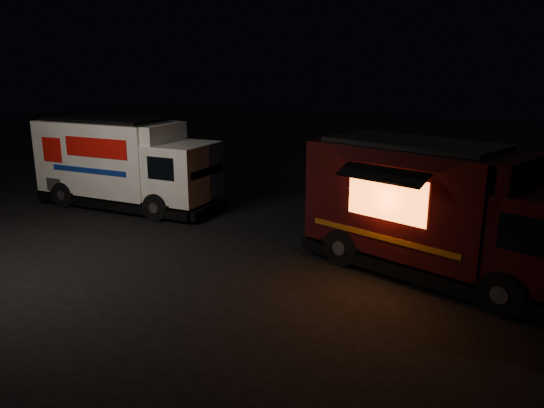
{
  "coord_description": "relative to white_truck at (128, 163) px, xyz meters",
  "views": [
    {
      "loc": [
        9.07,
        -10.34,
        5.04
      ],
      "look_at": [
        1.11,
        2.0,
        1.12
      ],
      "focal_mm": 35.0,
      "sensor_mm": 36.0,
      "label": 1
    }
  ],
  "objects": [
    {
      "name": "red_truck",
      "position": [
        11.26,
        -0.39,
        0.03
      ],
      "size": [
        7.29,
        3.85,
        3.22
      ],
      "primitive_type": null,
      "rotation": [
        0.0,
        0.0,
        -0.2
      ],
      "color": "#350910",
      "rests_on": "ground"
    },
    {
      "name": "white_truck",
      "position": [
        0.0,
        0.0,
        0.0
      ],
      "size": [
        7.21,
        3.27,
        3.16
      ],
      "primitive_type": null,
      "rotation": [
        0.0,
        0.0,
        0.13
      ],
      "color": "white",
      "rests_on": "ground"
    },
    {
      "name": "ground",
      "position": [
        5.34,
        -2.5,
        -1.58
      ],
      "size": [
        80.0,
        80.0,
        0.0
      ],
      "primitive_type": "plane",
      "color": "black",
      "rests_on": "ground"
    }
  ]
}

